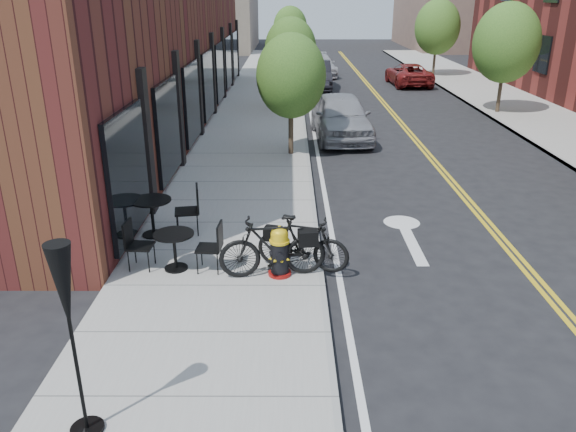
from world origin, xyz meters
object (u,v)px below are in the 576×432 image
object	(u,v)px
fire_hydrant	(280,252)
parked_car_b	(316,75)
parked_car_c	(319,65)
bistro_set_c	(174,246)
bistro_set_b	(152,212)
patio_umbrella	(66,302)
parked_car_a	(341,116)
parked_car_far	(408,74)
bicycle_right	(303,243)
bicycle_left	(273,247)

from	to	relation	value
fire_hydrant	parked_car_b	distance (m)	22.60
parked_car_c	bistro_set_c	bearing A→B (deg)	-103.85
bistro_set_b	patio_umbrella	size ratio (longest dim) A/B	0.82
parked_car_b	fire_hydrant	bearing A→B (deg)	-94.07
patio_umbrella	parked_car_b	size ratio (longest dim) A/B	0.53
fire_hydrant	bistro_set_b	xyz separation A→B (m)	(-2.77, 1.84, 0.07)
parked_car_a	parked_car_far	world-z (taller)	parked_car_a
bicycle_right	parked_car_b	bearing A→B (deg)	13.19
fire_hydrant	parked_car_b	world-z (taller)	parked_car_b
bicycle_right	patio_umbrella	bearing A→B (deg)	164.04
bistro_set_c	bistro_set_b	bearing A→B (deg)	120.03
bistro_set_b	parked_car_b	world-z (taller)	parked_car_b
bistro_set_b	parked_car_c	world-z (taller)	parked_car_c
patio_umbrella	parked_car_a	world-z (taller)	patio_umbrella
parked_car_a	bistro_set_b	bearing A→B (deg)	-121.01
bicycle_left	parked_car_a	distance (m)	11.38
bistro_set_b	parked_car_far	world-z (taller)	parked_car_far
fire_hydrant	bicycle_left	distance (m)	0.18
bicycle_right	parked_car_far	bearing A→B (deg)	0.61
patio_umbrella	fire_hydrant	bearing A→B (deg)	60.72
parked_car_b	parked_car_c	world-z (taller)	parked_car_b
bistro_set_c	patio_umbrella	size ratio (longest dim) A/B	0.72
bicycle_right	parked_car_c	xyz separation A→B (m)	(1.66, 27.88, 0.03)
patio_umbrella	bicycle_left	bearing A→B (deg)	61.87
bicycle_left	bicycle_right	size ratio (longest dim) A/B	1.11
fire_hydrant	parked_car_a	world-z (taller)	parked_car_a
bicycle_left	parked_car_far	distance (m)	25.21
bistro_set_b	bistro_set_c	bearing A→B (deg)	-73.85
bistro_set_c	parked_car_a	bearing A→B (deg)	73.49
parked_car_b	parked_car_far	xyz separation A→B (m)	(5.49, 1.56, -0.14)
parked_car_far	patio_umbrella	bearing A→B (deg)	69.06
patio_umbrella	parked_car_far	size ratio (longest dim) A/B	0.55
bicycle_left	parked_car_c	xyz separation A→B (m)	(2.22, 28.16, -0.03)
parked_car_far	parked_car_c	bearing A→B (deg)	-41.04
parked_car_c	bicycle_left	bearing A→B (deg)	-100.04
bistro_set_b	parked_car_c	size ratio (longest dim) A/B	0.43
bicycle_left	parked_car_b	size ratio (longest dim) A/B	0.42
parked_car_c	bistro_set_b	bearing A→B (deg)	-106.01
fire_hydrant	parked_car_a	size ratio (longest dim) A/B	0.21
patio_umbrella	parked_car_b	distance (m)	26.88
bicycle_left	bistro_set_c	world-z (taller)	bicycle_left
bicycle_left	bicycle_right	xyz separation A→B (m)	(0.56, 0.28, -0.06)
parked_car_a	parked_car_c	world-z (taller)	parked_car_a
fire_hydrant	bistro_set_c	bearing A→B (deg)	157.62
fire_hydrant	parked_car_c	size ratio (longest dim) A/B	0.21
bicycle_right	parked_car_b	world-z (taller)	parked_car_b
bistro_set_c	parked_car_far	xyz separation A→B (m)	(9.12, 23.87, 0.03)
bicycle_left	patio_umbrella	distance (m)	4.67
bicycle_right	bistro_set_b	bearing A→B (deg)	79.67
parked_car_c	parked_car_far	size ratio (longest dim) A/B	1.04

